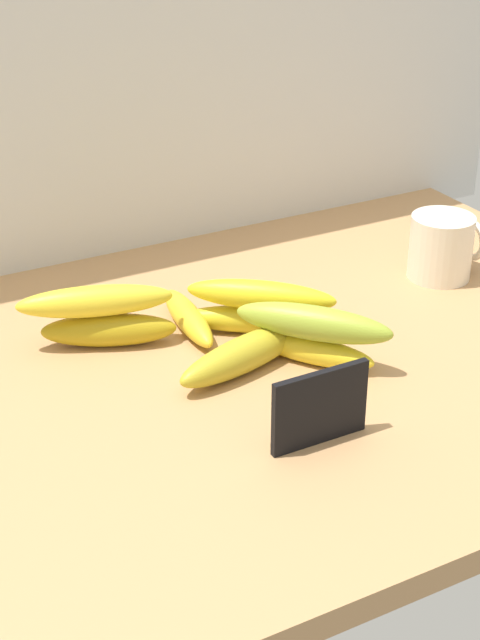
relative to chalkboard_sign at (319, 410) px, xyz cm
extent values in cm
cube|color=tan|center=(2.85, 17.10, -5.36)|extent=(110.00, 76.00, 3.00)
cube|color=silver|center=(2.85, 56.10, 28.14)|extent=(130.00, 2.00, 70.00)
cube|color=black|center=(0.00, -0.07, 0.34)|extent=(11.00, 0.80, 8.40)
cube|color=olive|center=(0.00, 0.73, -3.56)|extent=(9.90, 1.20, 0.60)
cylinder|color=#EFE1CB|center=(36.24, 26.02, 0.61)|extent=(8.75, 8.75, 8.94)
torus|color=#EFE1CB|center=(41.61, 26.02, 0.61)|extent=(1.00, 6.00, 6.00)
ellipsoid|color=yellow|center=(8.00, 14.08, -2.22)|extent=(11.79, 14.25, 3.27)
ellipsoid|color=yellow|center=(-1.26, 28.48, -2.22)|extent=(4.87, 15.79, 3.28)
ellipsoid|color=#B19316|center=(-11.46, 29.41, -1.83)|extent=(16.65, 10.36, 4.06)
ellipsoid|color=gold|center=(0.24, 16.35, -1.74)|extent=(19.83, 9.02, 4.23)
ellipsoid|color=yellow|center=(6.41, 23.57, -2.07)|extent=(19.51, 13.61, 3.58)
ellipsoid|color=yellow|center=(6.05, 22.95, 1.58)|extent=(16.65, 14.76, 3.72)
ellipsoid|color=#9AAF32|center=(7.99, 13.99, 1.48)|extent=(15.74, 16.61, 4.12)
ellipsoid|color=yellow|center=(-12.74, 30.05, 2.11)|extent=(18.96, 9.43, 3.83)
camera|label=1|loc=(-46.48, -69.46, 54.20)|focal=54.62mm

